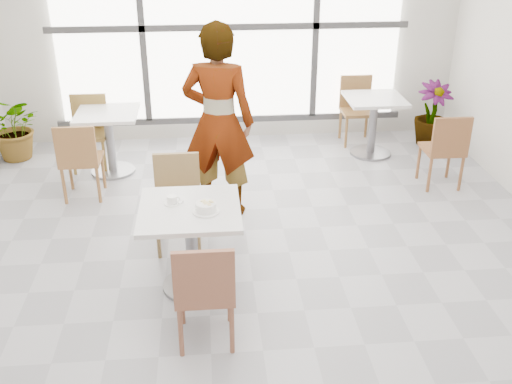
{
  "coord_description": "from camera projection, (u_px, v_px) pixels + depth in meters",
  "views": [
    {
      "loc": [
        -0.35,
        -4.17,
        2.92
      ],
      "look_at": [
        0.0,
        -0.3,
        1.0
      ],
      "focal_mm": 41.38,
      "sensor_mm": 36.0,
      "label": 1
    }
  ],
  "objects": [
    {
      "name": "floor",
      "position": [
        253.0,
        281.0,
        5.05
      ],
      "size": [
        7.0,
        7.0,
        0.0
      ],
      "primitive_type": "plane",
      "color": "#9E9EA5",
      "rests_on": "ground"
    },
    {
      "name": "wall_back",
      "position": [
        230.0,
        26.0,
        7.51
      ],
      "size": [
        6.0,
        0.0,
        6.0
      ],
      "primitive_type": "plane",
      "rotation": [
        1.57,
        0.0,
        0.0
      ],
      "color": "silver",
      "rests_on": "ground"
    },
    {
      "name": "window",
      "position": [
        230.0,
        27.0,
        7.45
      ],
      "size": [
        4.6,
        0.07,
        2.52
      ],
      "color": "white",
      "rests_on": "ground"
    },
    {
      "name": "main_table",
      "position": [
        191.0,
        233.0,
        4.75
      ],
      "size": [
        0.8,
        0.8,
        0.75
      ],
      "color": "silver",
      "rests_on": "ground"
    },
    {
      "name": "chair_near",
      "position": [
        205.0,
        288.0,
        4.1
      ],
      "size": [
        0.42,
        0.42,
        0.87
      ],
      "rotation": [
        0.0,
        0.0,
        3.14
      ],
      "color": "brown",
      "rests_on": "ground"
    },
    {
      "name": "chair_far",
      "position": [
        177.0,
        195.0,
        5.41
      ],
      "size": [
        0.42,
        0.42,
        0.87
      ],
      "color": "olive",
      "rests_on": "ground"
    },
    {
      "name": "oatmeal_bowl",
      "position": [
        206.0,
        207.0,
        4.56
      ],
      "size": [
        0.21,
        0.21,
        0.1
      ],
      "color": "white",
      "rests_on": "main_table"
    },
    {
      "name": "coffee_cup",
      "position": [
        172.0,
        200.0,
        4.7
      ],
      "size": [
        0.16,
        0.13,
        0.07
      ],
      "color": "white",
      "rests_on": "main_table"
    },
    {
      "name": "person",
      "position": [
        218.0,
        122.0,
        5.78
      ],
      "size": [
        0.81,
        0.63,
        1.96
      ],
      "primitive_type": "imported",
      "rotation": [
        0.0,
        0.0,
        2.89
      ],
      "color": "black",
      "rests_on": "ground"
    },
    {
      "name": "bg_table_left",
      "position": [
        109.0,
        134.0,
        6.88
      ],
      "size": [
        0.7,
        0.7,
        0.75
      ],
      "color": "white",
      "rests_on": "ground"
    },
    {
      "name": "bg_table_right",
      "position": [
        373.0,
        118.0,
        7.39
      ],
      "size": [
        0.7,
        0.7,
        0.75
      ],
      "color": "silver",
      "rests_on": "ground"
    },
    {
      "name": "bg_chair_left_near",
      "position": [
        79.0,
        157.0,
        6.23
      ],
      "size": [
        0.42,
        0.42,
        0.87
      ],
      "rotation": [
        0.0,
        0.0,
        3.14
      ],
      "color": "#976539",
      "rests_on": "ground"
    },
    {
      "name": "bg_chair_left_far",
      "position": [
        89.0,
        127.0,
        7.05
      ],
      "size": [
        0.42,
        0.42,
        0.87
      ],
      "color": "olive",
      "rests_on": "ground"
    },
    {
      "name": "bg_chair_right_near",
      "position": [
        446.0,
        146.0,
        6.49
      ],
      "size": [
        0.42,
        0.42,
        0.87
      ],
      "rotation": [
        0.0,
        0.0,
        3.14
      ],
      "color": "brown",
      "rests_on": "ground"
    },
    {
      "name": "bg_chair_right_far",
      "position": [
        357.0,
        105.0,
        7.82
      ],
      "size": [
        0.42,
        0.42,
        0.87
      ],
      "color": "olive",
      "rests_on": "ground"
    },
    {
      "name": "plant_left",
      "position": [
        16.0,
        127.0,
        7.29
      ],
      "size": [
        0.83,
        0.75,
        0.83
      ],
      "primitive_type": "imported",
      "rotation": [
        0.0,
        0.0,
        -0.15
      ],
      "color": "#4E7639",
      "rests_on": "ground"
    },
    {
      "name": "plant_right",
      "position": [
        432.0,
        114.0,
        7.73
      ],
      "size": [
        0.52,
        0.52,
        0.84
      ],
      "primitive_type": "imported",
      "rotation": [
        0.0,
        0.0,
        0.11
      ],
      "color": "#41773C",
      "rests_on": "ground"
    }
  ]
}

